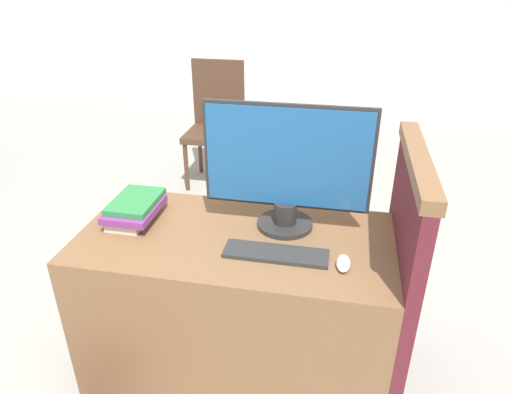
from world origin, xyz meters
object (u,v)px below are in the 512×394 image
(monitor, at_px, (287,168))
(far_chair, at_px, (216,118))
(mouse, at_px, (343,263))
(keyboard, at_px, (276,254))
(book_stack, at_px, (134,209))

(monitor, distance_m, far_chair, 2.16)
(mouse, bearing_deg, keyboard, 174.51)
(monitor, xyz_separation_m, far_chair, (-0.85, 1.93, -0.45))
(keyboard, relative_size, mouse, 3.71)
(monitor, distance_m, book_stack, 0.68)
(monitor, xyz_separation_m, book_stack, (-0.64, -0.08, -0.21))
(monitor, relative_size, far_chair, 0.66)
(mouse, xyz_separation_m, book_stack, (-0.89, 0.17, 0.04))
(keyboard, bearing_deg, monitor, 89.36)
(book_stack, bearing_deg, far_chair, 96.08)
(keyboard, distance_m, far_chair, 2.32)
(mouse, height_order, book_stack, book_stack)
(monitor, xyz_separation_m, mouse, (0.25, -0.25, -0.25))
(monitor, height_order, far_chair, monitor)
(monitor, height_order, mouse, monitor)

